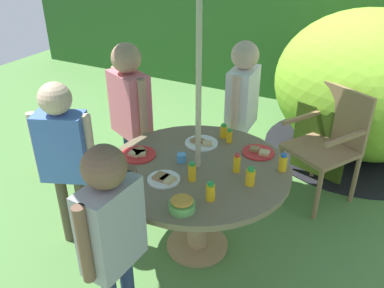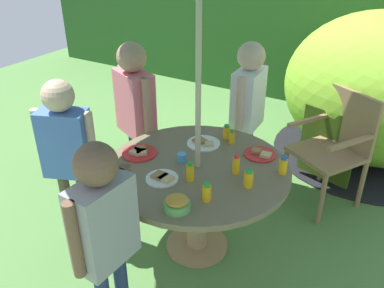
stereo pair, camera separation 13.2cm
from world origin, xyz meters
TOP-DOWN VIEW (x-y plane):
  - ground_plane at (0.00, 0.00)m, footprint 10.00×10.00m
  - hedge_backdrop at (0.00, 3.44)m, footprint 9.00×0.70m
  - garden_table at (0.00, 0.00)m, footprint 1.24×1.24m
  - wooden_chair at (0.68, 1.12)m, footprint 0.67×0.67m
  - dome_tent at (0.82, 2.11)m, footprint 2.35×2.35m
  - potted_plant at (-1.69, 0.34)m, footprint 0.37×0.37m
  - child_in_white_shirt at (-0.05, 0.93)m, footprint 0.23×0.45m
  - child_in_pink_shirt at (-0.79, 0.35)m, footprint 0.43×0.32m
  - child_in_blue_shirt at (-0.84, -0.35)m, footprint 0.40×0.29m
  - child_in_grey_shirt at (-0.05, -0.86)m, footprint 0.22×0.43m
  - snack_bowl at (0.13, -0.46)m, footprint 0.15×0.15m
  - plate_back_edge at (0.31, 0.35)m, footprint 0.23×0.23m
  - plate_far_right at (-0.12, 0.29)m, footprint 0.25×0.25m
  - plate_mid_left at (-0.11, -0.26)m, footprint 0.21×0.21m
  - plate_far_left at (-0.43, -0.07)m, footprint 0.25×0.25m
  - juice_bottle_near_left at (0.25, 0.05)m, footprint 0.05×0.05m
  - juice_bottle_near_right at (0.23, -0.30)m, footprint 0.06×0.06m
  - juice_bottle_center_front at (0.52, 0.20)m, footprint 0.05×0.05m
  - juice_bottle_center_back at (0.05, 0.41)m, footprint 0.05×0.05m
  - juice_bottle_mid_right at (0.39, -0.05)m, footprint 0.06×0.06m
  - juice_bottle_front_edge at (0.04, -0.17)m, footprint 0.05×0.05m
  - juice_bottle_spot_a at (-0.01, 0.46)m, footprint 0.05×0.05m
  - cup_near at (-0.13, -0.00)m, footprint 0.06×0.06m

SIDE VIEW (x-z plane):
  - ground_plane at x=0.00m, z-range -0.02..0.00m
  - potted_plant at x=-1.69m, z-range 0.02..0.61m
  - wooden_chair at x=0.68m, z-range 0.07..1.04m
  - garden_table at x=0.00m, z-range 0.22..0.93m
  - plate_back_edge at x=0.31m, z-range 0.70..0.74m
  - plate_far_right at x=-0.12m, z-range 0.70..0.74m
  - plate_far_left at x=-0.43m, z-range 0.70..0.74m
  - plate_mid_left at x=-0.11m, z-range 0.71..0.74m
  - dome_tent at x=0.82m, z-range -0.01..1.45m
  - cup_near at x=-0.13m, z-range 0.71..0.77m
  - snack_bowl at x=0.13m, z-range 0.71..0.79m
  - juice_bottle_center_back at x=0.05m, z-range 0.71..0.81m
  - juice_bottle_spot_a at x=-0.01m, z-range 0.71..0.82m
  - juice_bottle_near_right at x=0.23m, z-range 0.71..0.82m
  - juice_bottle_mid_right at x=0.39m, z-range 0.71..0.83m
  - juice_bottle_center_front at x=0.52m, z-range 0.71..0.83m
  - juice_bottle_front_edge at x=0.04m, z-range 0.71..0.83m
  - juice_bottle_near_left at x=0.25m, z-range 0.71..0.84m
  - child_in_grey_shirt at x=-0.05m, z-range 0.18..1.44m
  - child_in_blue_shirt at x=-0.84m, z-range 0.18..1.45m
  - child_in_white_shirt at x=-0.05m, z-range 0.18..1.52m
  - child_in_pink_shirt at x=-0.79m, z-range 0.19..1.55m
  - hedge_backdrop at x=0.00m, z-range 0.00..1.86m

